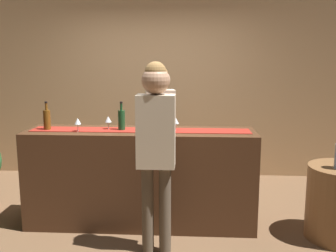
{
  "coord_description": "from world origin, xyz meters",
  "views": [
    {
      "loc": [
        0.54,
        -4.01,
        1.81
      ],
      "look_at": [
        0.29,
        0.0,
        1.09
      ],
      "focal_mm": 41.81,
      "sensor_mm": 36.0,
      "label": 1
    }
  ],
  "objects_px": {
    "wine_glass_mid_counter": "(108,120)",
    "customer_sipping": "(156,137)",
    "wine_glass_near_customer": "(176,121)",
    "wine_glass_far_end": "(78,122)",
    "bartender": "(160,121)",
    "wine_bottle_amber": "(47,119)",
    "wine_bottle_green": "(121,120)"
  },
  "relations": [
    {
      "from": "bartender",
      "to": "customer_sipping",
      "type": "xyz_separation_m",
      "value": [
        0.06,
        -1.21,
        0.06
      ]
    },
    {
      "from": "wine_bottle_green",
      "to": "wine_glass_mid_counter",
      "type": "relative_size",
      "value": 2.1
    },
    {
      "from": "wine_glass_far_end",
      "to": "customer_sipping",
      "type": "relative_size",
      "value": 0.08
    },
    {
      "from": "wine_glass_mid_counter",
      "to": "wine_glass_far_end",
      "type": "height_order",
      "value": "same"
    },
    {
      "from": "wine_glass_near_customer",
      "to": "customer_sipping",
      "type": "bearing_deg",
      "value": -103.65
    },
    {
      "from": "wine_bottle_green",
      "to": "wine_glass_mid_counter",
      "type": "xyz_separation_m",
      "value": [
        -0.15,
        0.03,
        -0.01
      ]
    },
    {
      "from": "wine_bottle_green",
      "to": "wine_glass_near_customer",
      "type": "relative_size",
      "value": 2.1
    },
    {
      "from": "wine_glass_near_customer",
      "to": "wine_glass_far_end",
      "type": "xyz_separation_m",
      "value": [
        -1.01,
        -0.1,
        0.0
      ]
    },
    {
      "from": "wine_bottle_amber",
      "to": "wine_glass_near_customer",
      "type": "height_order",
      "value": "wine_bottle_amber"
    },
    {
      "from": "bartender",
      "to": "wine_bottle_amber",
      "type": "bearing_deg",
      "value": 16.55
    },
    {
      "from": "wine_bottle_amber",
      "to": "wine_glass_far_end",
      "type": "xyz_separation_m",
      "value": [
        0.35,
        -0.08,
        -0.01
      ]
    },
    {
      "from": "wine_glass_mid_counter",
      "to": "wine_bottle_green",
      "type": "bearing_deg",
      "value": -13.18
    },
    {
      "from": "wine_glass_mid_counter",
      "to": "customer_sipping",
      "type": "height_order",
      "value": "customer_sipping"
    },
    {
      "from": "wine_bottle_amber",
      "to": "wine_glass_far_end",
      "type": "height_order",
      "value": "wine_bottle_amber"
    },
    {
      "from": "bartender",
      "to": "wine_bottle_green",
      "type": "bearing_deg",
      "value": 46.58
    },
    {
      "from": "wine_bottle_amber",
      "to": "wine_glass_near_customer",
      "type": "bearing_deg",
      "value": 1.01
    },
    {
      "from": "wine_glass_mid_counter",
      "to": "wine_glass_far_end",
      "type": "relative_size",
      "value": 1.0
    },
    {
      "from": "wine_glass_far_end",
      "to": "bartender",
      "type": "height_order",
      "value": "bartender"
    },
    {
      "from": "wine_glass_mid_counter",
      "to": "customer_sipping",
      "type": "relative_size",
      "value": 0.08
    },
    {
      "from": "wine_glass_mid_counter",
      "to": "wine_glass_far_end",
      "type": "xyz_separation_m",
      "value": [
        -0.29,
        -0.14,
        0.0
      ]
    },
    {
      "from": "wine_bottle_green",
      "to": "wine_glass_mid_counter",
      "type": "height_order",
      "value": "wine_bottle_green"
    },
    {
      "from": "wine_glass_near_customer",
      "to": "wine_glass_far_end",
      "type": "height_order",
      "value": "same"
    },
    {
      "from": "wine_bottle_amber",
      "to": "wine_bottle_green",
      "type": "height_order",
      "value": "same"
    },
    {
      "from": "bartender",
      "to": "wine_glass_near_customer",
      "type": "bearing_deg",
      "value": 97.89
    },
    {
      "from": "wine_glass_far_end",
      "to": "bartender",
      "type": "distance_m",
      "value": 1.06
    },
    {
      "from": "wine_glass_near_customer",
      "to": "customer_sipping",
      "type": "xyz_separation_m",
      "value": [
        -0.15,
        -0.62,
        -0.04
      ]
    },
    {
      "from": "bartender",
      "to": "wine_glass_mid_counter",
      "type": "bearing_deg",
      "value": 35.49
    },
    {
      "from": "customer_sipping",
      "to": "bartender",
      "type": "bearing_deg",
      "value": 92.67
    },
    {
      "from": "wine_glass_far_end",
      "to": "bartender",
      "type": "bearing_deg",
      "value": 40.98
    },
    {
      "from": "wine_bottle_amber",
      "to": "customer_sipping",
      "type": "bearing_deg",
      "value": -26.16
    },
    {
      "from": "wine_glass_far_end",
      "to": "wine_bottle_amber",
      "type": "bearing_deg",
      "value": 167.29
    },
    {
      "from": "wine_glass_far_end",
      "to": "bartender",
      "type": "xyz_separation_m",
      "value": [
        0.8,
        0.69,
        -0.1
      ]
    }
  ]
}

